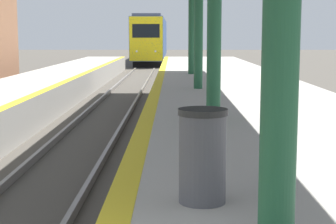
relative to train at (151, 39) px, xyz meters
The scene contains 2 objects.
train is the anchor object (origin of this frame).
trash_bin 50.15m from the train, 87.20° to the right, with size 0.48×0.48×0.92m.
Camera 1 is at (2.17, -2.80, 2.62)m, focal length 60.00 mm.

